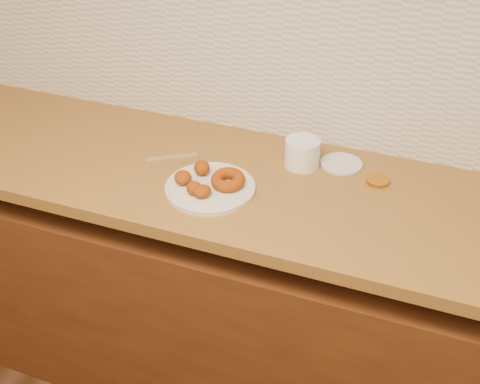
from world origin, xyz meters
name	(u,v)px	position (x,y,z in m)	size (l,w,h in m)	color
wall_back	(382,9)	(0.00, 2.00, 1.35)	(4.00, 0.02, 2.70)	#C6B593
base_cabinet	(327,324)	(0.00, 1.69, 0.39)	(3.60, 0.60, 0.77)	#592D11
butcher_block	(140,162)	(-0.65, 1.69, 0.88)	(2.30, 0.62, 0.04)	olive
backsplash	(374,61)	(0.00, 1.99, 1.20)	(3.60, 0.02, 0.60)	silver
donut_plate	(210,188)	(-0.37, 1.60, 0.91)	(0.26, 0.26, 0.01)	beige
ring_donut	(228,180)	(-0.32, 1.62, 0.93)	(0.10, 0.10, 0.03)	#95360C
fried_dough_chunks	(195,180)	(-0.41, 1.58, 0.93)	(0.15, 0.18, 0.04)	#95360C
plastic_tub	(302,153)	(-0.16, 1.82, 0.94)	(0.11, 0.11, 0.09)	white
tub_lid	(341,164)	(-0.04, 1.87, 0.90)	(0.13, 0.13, 0.01)	silver
brass_jar_lid	(378,181)	(0.08, 1.81, 0.91)	(0.07, 0.07, 0.01)	#BA751D
wooden_utensil	(172,158)	(-0.54, 1.71, 0.91)	(0.16, 0.02, 0.01)	#9B7844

